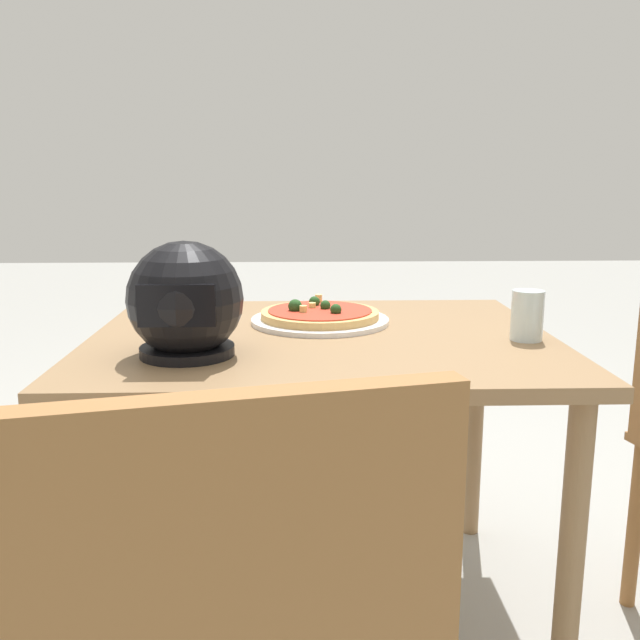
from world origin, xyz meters
TOP-DOWN VIEW (x-y plane):
  - ground_plane at (0.00, 0.00)m, footprint 14.00×14.00m
  - dining_table at (0.00, 0.00)m, footprint 1.04×0.85m
  - pizza_plate at (0.00, -0.12)m, footprint 0.34×0.34m
  - pizza at (0.00, -0.12)m, footprint 0.29×0.29m
  - motorcycle_helmet at (0.28, 0.18)m, footprint 0.23×0.23m
  - drinking_glass at (-0.45, 0.07)m, footprint 0.07×0.07m

SIDE VIEW (x-z plane):
  - ground_plane at x=0.00m, z-range 0.00..0.00m
  - dining_table at x=0.00m, z-range 0.27..0.97m
  - pizza_plate at x=0.00m, z-range 0.70..0.71m
  - pizza at x=0.00m, z-range 0.70..0.75m
  - drinking_glass at x=-0.45m, z-range 0.70..0.81m
  - motorcycle_helmet at x=0.28m, z-range 0.70..0.93m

